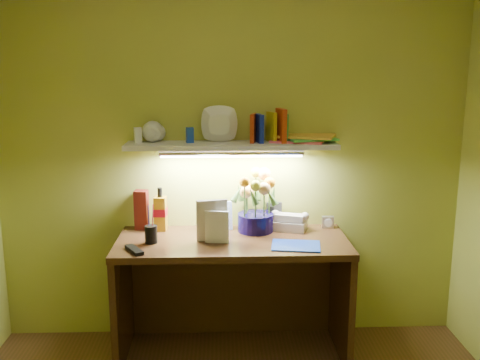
% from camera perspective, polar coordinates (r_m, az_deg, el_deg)
% --- Properties ---
extents(desk, '(1.40, 0.60, 0.75)m').
position_cam_1_polar(desk, '(3.39, -0.78, -12.39)').
color(desk, '#33180E').
rests_on(desk, ground).
extents(flower_bouquet, '(0.32, 0.32, 0.40)m').
position_cam_1_polar(flower_bouquet, '(3.36, 1.67, -2.23)').
color(flower_bouquet, '#0C063B').
rests_on(flower_bouquet, desk).
extents(telephone, '(0.24, 0.21, 0.12)m').
position_cam_1_polar(telephone, '(3.44, 5.37, -4.32)').
color(telephone, beige).
rests_on(telephone, desk).
extents(desk_clock, '(0.08, 0.04, 0.08)m').
position_cam_1_polar(desk_clock, '(3.52, 9.35, -4.44)').
color(desk_clock, '#ABACB0').
rests_on(desk_clock, desk).
extents(whisky_bottle, '(0.08, 0.08, 0.28)m').
position_cam_1_polar(whisky_bottle, '(3.43, -8.49, -3.09)').
color(whisky_bottle, '#BD8111').
rests_on(whisky_bottle, desk).
extents(whisky_box, '(0.09, 0.09, 0.25)m').
position_cam_1_polar(whisky_box, '(3.49, -10.46, -3.14)').
color(whisky_box, '#55140D').
rests_on(whisky_box, desk).
extents(pen_cup, '(0.08, 0.08, 0.18)m').
position_cam_1_polar(pen_cup, '(3.21, -9.49, -5.11)').
color(pen_cup, black).
rests_on(pen_cup, desk).
extents(art_card, '(0.19, 0.07, 0.18)m').
position_cam_1_polar(art_card, '(3.41, -2.38, -3.87)').
color(art_card, white).
rests_on(art_card, desk).
extents(tv_remote, '(0.13, 0.17, 0.02)m').
position_cam_1_polar(tv_remote, '(3.10, -11.21, -7.32)').
color(tv_remote, black).
rests_on(tv_remote, desk).
extents(blue_folder, '(0.31, 0.24, 0.01)m').
position_cam_1_polar(blue_folder, '(3.15, 5.99, -6.98)').
color(blue_folder, blue).
rests_on(blue_folder, desk).
extents(desk_book_a, '(0.19, 0.05, 0.25)m').
position_cam_1_polar(desk_book_a, '(3.18, -4.68, -4.41)').
color(desk_book_a, beige).
rests_on(desk_book_a, desk).
extents(desk_book_b, '(0.14, 0.04, 0.20)m').
position_cam_1_polar(desk_book_b, '(3.17, -3.77, -4.99)').
color(desk_book_b, white).
rests_on(desk_book_b, desk).
extents(wall_shelf, '(1.32, 0.35, 0.24)m').
position_cam_1_polar(wall_shelf, '(3.30, -0.73, 4.34)').
color(wall_shelf, white).
rests_on(wall_shelf, ground).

